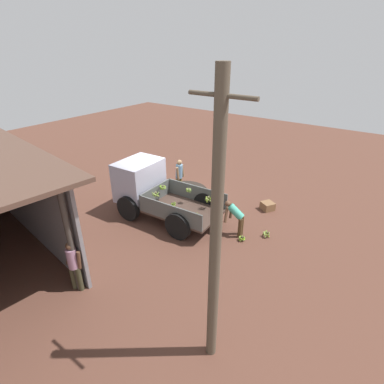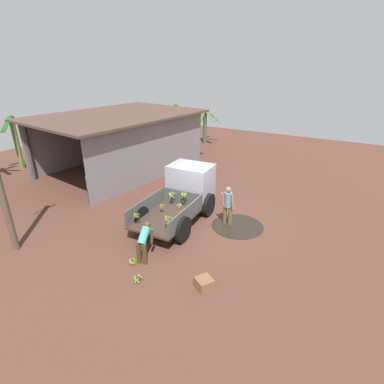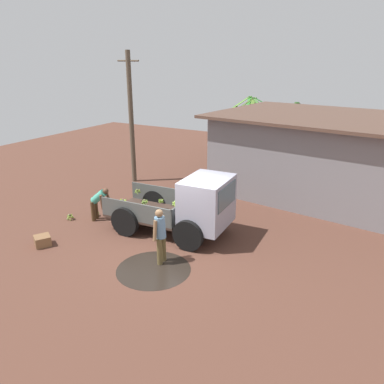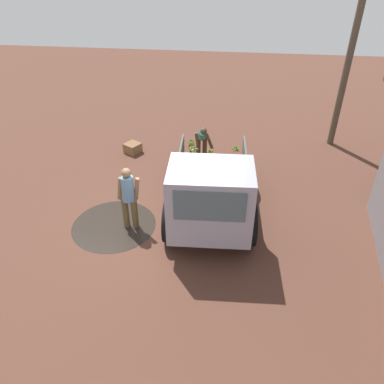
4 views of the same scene
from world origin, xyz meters
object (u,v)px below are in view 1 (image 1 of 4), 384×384
Objects in this scene: utility_pole at (216,239)px; person_foreground_visitor at (179,175)px; cargo_truck at (149,187)px; person_worker_loading at (236,216)px; banana_bunch_on_ground_0 at (242,238)px; wooden_crate_0 at (268,206)px; person_bystander_near_shed at (74,264)px; banana_bunch_on_ground_1 at (267,234)px.

person_foreground_visitor is at bearing -46.97° from utility_pole.
cargo_truck is 3.67m from person_worker_loading.
wooden_crate_0 is (0.16, -2.59, 0.07)m from banana_bunch_on_ground_0.
person_bystander_near_shed is (4.04, 0.56, -2.16)m from utility_pole.
cargo_truck is 2.58× the size of person_foreground_visitor.
person_foreground_visitor is 6.47m from person_bystander_near_shed.
utility_pole is (-5.40, 3.82, 1.94)m from cargo_truck.
person_worker_loading is at bearing -28.24° from banana_bunch_on_ground_0.
banana_bunch_on_ground_1 is (-4.61, 0.90, -0.79)m from person_foreground_visitor.
utility_pole is at bearing 108.43° from banana_bunch_on_ground_0.
wooden_crate_0 is at bearing -145.91° from cargo_truck.
banana_bunch_on_ground_0 is (-2.65, -4.72, -0.77)m from person_bystander_near_shed.
cargo_truck is 2.71× the size of person_bystander_near_shed.
banana_bunch_on_ground_0 is (1.39, -4.16, -2.93)m from utility_pole.
banana_bunch_on_ground_0 is (-4.00, 1.61, -0.82)m from person_foreground_visitor.
person_foreground_visitor reaches higher than wooden_crate_0.
person_bystander_near_shed is 7.75m from wooden_crate_0.
wooden_crate_0 is (-3.84, -0.97, -0.75)m from person_foreground_visitor.
cargo_truck is at bearing -2.96° from person_worker_loading.
cargo_truck is 4.92m from wooden_crate_0.
utility_pole is at bearing 100.48° from person_worker_loading.
wooden_crate_0 is at bearing -107.40° from person_worker_loading.
cargo_truck reaches higher than person_bystander_near_shed.
banana_bunch_on_ground_1 is (-3.26, -5.43, -0.74)m from person_bystander_near_shed.
banana_bunch_on_ground_1 is (-4.62, -1.06, -0.96)m from cargo_truck.
person_bystander_near_shed reaches higher than person_worker_loading.
person_foreground_visitor is 4.76m from banana_bunch_on_ground_1.
utility_pole is 12.82× the size of wooden_crate_0.
banana_bunch_on_ground_1 is at bearing -170.30° from cargo_truck.
utility_pole reaches higher than person_worker_loading.
utility_pole is at bearing 102.91° from wooden_crate_0.
person_worker_loading is at bearing -67.82° from utility_pole.
person_worker_loading is at bearing -40.86° from person_bystander_near_shed.
person_bystander_near_shed reaches higher than banana_bunch_on_ground_0.
banana_bunch_on_ground_1 reaches higher than banana_bunch_on_ground_0.
wooden_crate_0 is at bearing -35.11° from person_bystander_near_shed.
cargo_truck is at bearing 12.88° from banana_bunch_on_ground_1.
cargo_truck is 4.83m from banana_bunch_on_ground_1.
person_foreground_visitor is 6.30× the size of banana_bunch_on_ground_0.
person_worker_loading is 5.42m from person_bystander_near_shed.
banana_bunch_on_ground_1 is at bearing -165.22° from person_worker_loading.
person_foreground_visitor is 1.29× the size of person_worker_loading.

